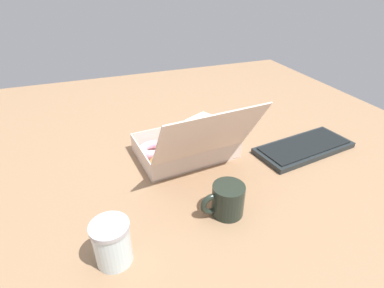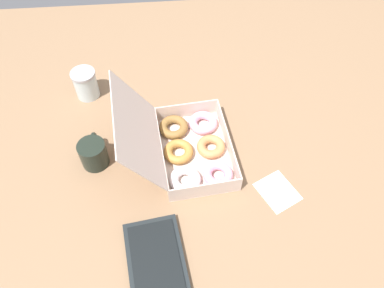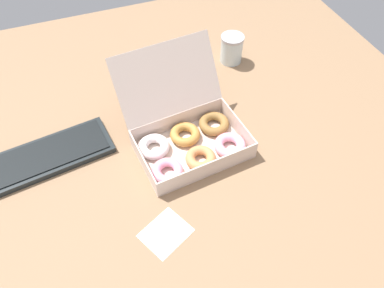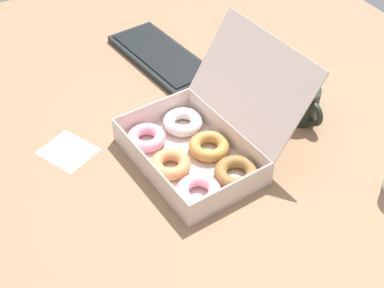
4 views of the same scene
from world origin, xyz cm
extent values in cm
cube|color=#926F4F|center=(0.00, 0.00, -1.00)|extent=(180.00, 180.00, 2.00)
cube|color=beige|center=(5.39, 3.57, 0.20)|extent=(33.32, 24.17, 0.40)
cube|color=beige|center=(-10.03, 2.05, 3.36)|extent=(2.47, 21.14, 5.92)
cube|color=beige|center=(20.82, 5.08, 3.36)|extent=(2.47, 21.14, 5.92)
cube|color=beige|center=(6.41, -6.78, 3.36)|extent=(30.49, 3.39, 5.92)
cube|color=beige|center=(4.37, 13.92, 3.36)|extent=(30.49, 3.39, 5.92)
cube|color=beige|center=(3.80, 19.73, 15.29)|extent=(32.38, 14.64, 18.16)
torus|color=pink|center=(-4.32, -2.35, 1.88)|extent=(9.18, 9.18, 2.70)
torus|color=tan|center=(6.09, -1.44, 1.88)|extent=(12.59, 12.59, 2.79)
torus|color=#F8A5BE|center=(16.00, -0.43, 1.88)|extent=(12.64, 12.64, 2.81)
torus|color=white|center=(-5.28, 7.53, 1.88)|extent=(12.36, 12.36, 2.81)
torus|color=#BB833B|center=(5.03, 8.79, 1.88)|extent=(9.70, 9.70, 2.72)
torus|color=olive|center=(15.00, 9.73, 1.88)|extent=(13.35, 13.35, 2.71)
cube|color=#1F2527|center=(-34.14, 16.01, 0.90)|extent=(36.33, 19.08, 1.80)
cube|color=black|center=(-34.14, 16.01, 2.00)|extent=(33.27, 16.40, 0.40)
cylinder|color=#202921|center=(4.64, 34.38, 4.28)|extent=(8.31, 8.31, 8.56)
torus|color=#202921|center=(9.09, 34.45, 4.28)|extent=(6.31, 1.58, 6.29)
cylinder|color=black|center=(4.64, 34.38, 7.02)|extent=(7.31, 7.31, 0.51)
cylinder|color=silver|center=(34.14, 38.94, 4.68)|extent=(7.96, 7.96, 9.36)
cylinder|color=#B2B2B7|center=(34.14, 38.94, 9.86)|extent=(8.36, 8.36, 1.00)
cube|color=white|center=(-10.50, -19.24, 0.07)|extent=(14.63, 13.84, 0.15)
camera|label=1|loc=(33.62, 85.69, 55.36)|focal=28.00mm
camera|label=2|loc=(-62.57, 10.45, 96.06)|focal=35.00mm
camera|label=3|loc=(-19.58, -62.13, 87.63)|focal=35.00mm
camera|label=4|loc=(81.13, -36.81, 82.48)|focal=50.00mm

